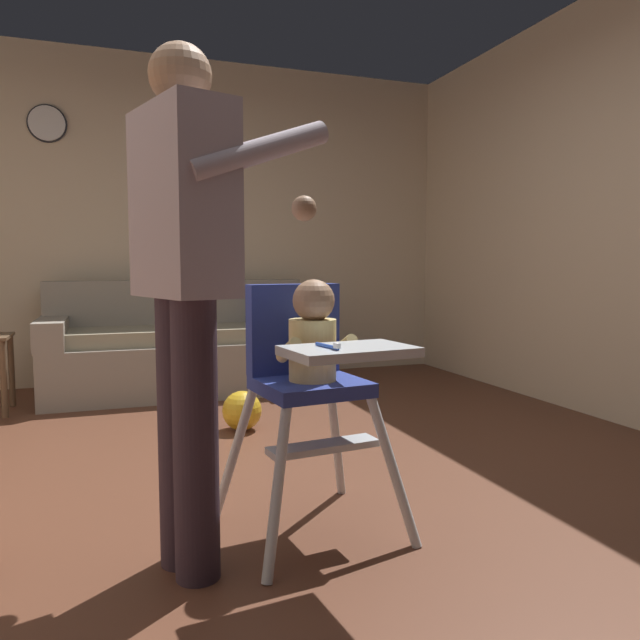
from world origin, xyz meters
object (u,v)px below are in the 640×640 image
Objects in this scene: couch at (184,348)px; adult_standing at (186,281)px; toy_ball at (242,411)px; high_chair at (310,359)px; wall_clock at (47,124)px.

couch is 2.95m from adult_standing.
adult_standing is 1.84m from toy_ball.
high_chair is at bearing 2.75° from couch.
adult_standing is (-0.32, -2.87, 0.60)m from couch.
toy_ball is at bearing -57.23° from wall_clock.
adult_standing reaches higher than couch.
adult_standing is at bearing -6.38° from couch.
couch is 7.02× the size of wall_clock.
couch is at bearing 66.45° from adult_standing.
couch is at bearing 98.08° from toy_ball.
adult_standing is at bearing -79.40° from high_chair.
high_chair is at bearing -0.09° from adult_standing.
wall_clock is (-0.64, 3.35, 1.15)m from adult_standing.
high_chair is at bearing -92.10° from toy_ball.
toy_ball is 0.80× the size of wall_clock.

